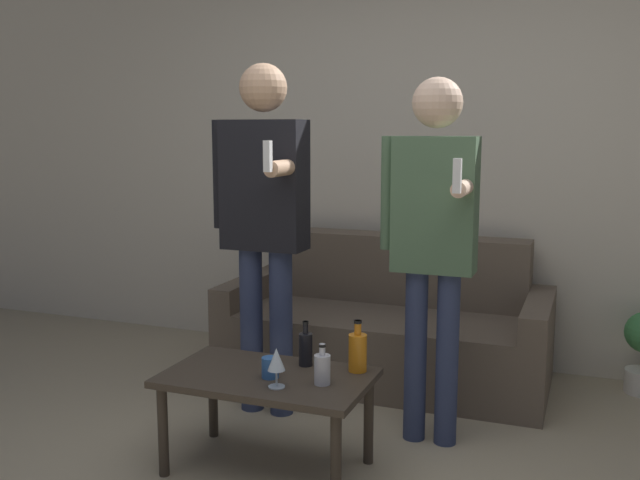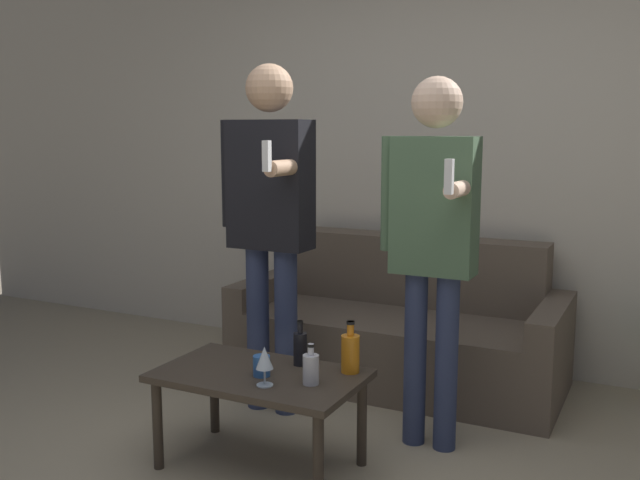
% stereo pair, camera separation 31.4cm
% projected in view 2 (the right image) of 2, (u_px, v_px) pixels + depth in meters
% --- Properties ---
extents(wall_back, '(8.00, 0.06, 2.70)m').
position_uv_depth(wall_back, '(444.00, 147.00, 4.37)').
color(wall_back, beige).
rests_on(wall_back, ground_plane).
extents(couch, '(1.86, 0.83, 0.82)m').
position_uv_depth(couch, '(400.00, 331.00, 4.18)').
color(couch, '#6B5B4C').
rests_on(couch, ground_plane).
extents(coffee_table, '(0.88, 0.52, 0.43)m').
position_uv_depth(coffee_table, '(260.00, 385.00, 3.06)').
color(coffee_table, '#3D3328').
rests_on(coffee_table, ground_plane).
extents(bottle_orange, '(0.06, 0.06, 0.20)m').
position_uv_depth(bottle_orange, '(300.00, 347.00, 3.14)').
color(bottle_orange, black).
rests_on(bottle_orange, coffee_table).
extents(bottle_green, '(0.07, 0.07, 0.17)m').
position_uv_depth(bottle_green, '(311.00, 368.00, 2.91)').
color(bottle_green, silver).
rests_on(bottle_green, coffee_table).
extents(bottle_dark, '(0.08, 0.08, 0.22)m').
position_uv_depth(bottle_dark, '(350.00, 352.00, 3.05)').
color(bottle_dark, orange).
rests_on(bottle_dark, coffee_table).
extents(wine_glass_near, '(0.07, 0.07, 0.16)m').
position_uv_depth(wine_glass_near, '(265.00, 359.00, 2.88)').
color(wine_glass_near, silver).
rests_on(wine_glass_near, coffee_table).
extents(cup_on_table, '(0.07, 0.07, 0.09)m').
position_uv_depth(cup_on_table, '(262.00, 366.00, 3.01)').
color(cup_on_table, '#3366B2').
rests_on(cup_on_table, coffee_table).
extents(person_standing_left, '(0.50, 0.45, 1.78)m').
position_uv_depth(person_standing_left, '(269.00, 209.00, 3.60)').
color(person_standing_left, navy).
rests_on(person_standing_left, ground_plane).
extents(person_standing_right, '(0.44, 0.42, 1.69)m').
position_uv_depth(person_standing_right, '(433.00, 229.00, 3.17)').
color(person_standing_right, navy).
rests_on(person_standing_right, ground_plane).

